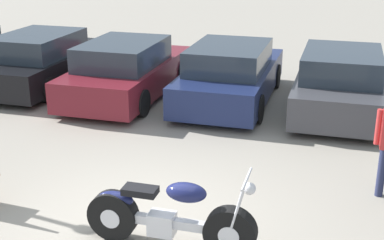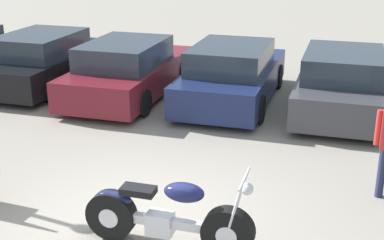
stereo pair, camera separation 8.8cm
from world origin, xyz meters
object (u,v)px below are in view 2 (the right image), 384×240
(parked_car_navy, at_px, (232,75))
(parked_car_dark_grey, at_px, (342,82))
(parked_car_black, at_px, (46,60))
(motorcycle, at_px, (166,217))
(parked_car_maroon, at_px, (129,70))

(parked_car_navy, distance_m, parked_car_dark_grey, 2.49)
(parked_car_black, height_order, parked_car_navy, same)
(parked_car_black, xyz_separation_m, parked_car_dark_grey, (7.47, -0.00, 0.00))
(parked_car_black, distance_m, parked_car_dark_grey, 7.47)
(parked_car_navy, xyz_separation_m, parked_car_dark_grey, (2.49, 0.05, 0.00))
(motorcycle, relative_size, parked_car_black, 0.50)
(parked_car_maroon, relative_size, parked_car_navy, 1.00)
(parked_car_dark_grey, bearing_deg, parked_car_navy, -178.85)
(parked_car_maroon, height_order, parked_car_dark_grey, same)
(parked_car_dark_grey, bearing_deg, parked_car_maroon, -175.87)
(parked_car_black, bearing_deg, motorcycle, -48.89)
(parked_car_maroon, bearing_deg, parked_car_dark_grey, 4.13)
(motorcycle, height_order, parked_car_black, parked_car_black)
(parked_car_maroon, bearing_deg, parked_car_navy, 7.09)
(parked_car_maroon, distance_m, parked_car_dark_grey, 5.00)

